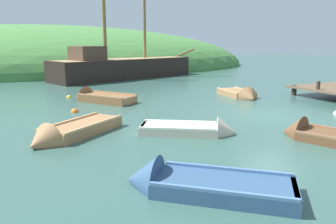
{
  "coord_description": "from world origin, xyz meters",
  "views": [
    {
      "loc": [
        -9.96,
        -10.63,
        3.09
      ],
      "look_at": [
        -3.92,
        2.21,
        0.1
      ],
      "focal_mm": 35.41,
      "sensor_mm": 36.0,
      "label": 1
    }
  ],
  "objects_px": {
    "rowboat_outer_left": "(70,134)",
    "rowboat_center": "(197,132)",
    "rowboat_near_dock": "(241,96)",
    "rowboat_portside": "(322,138)",
    "buoy_orange": "(75,112)",
    "buoy_red": "(99,96)",
    "rowboat_outer_right": "(98,99)",
    "rowboat_far": "(192,186)",
    "sailing_ship": "(123,71)",
    "buoy_yellow": "(69,98)"
  },
  "relations": [
    {
      "from": "buoy_yellow",
      "to": "rowboat_near_dock",
      "type": "bearing_deg",
      "value": -24.45
    },
    {
      "from": "sailing_ship",
      "to": "rowboat_portside",
      "type": "height_order",
      "value": "sailing_ship"
    },
    {
      "from": "rowboat_portside",
      "to": "rowboat_near_dock",
      "type": "relative_size",
      "value": 1.06
    },
    {
      "from": "sailing_ship",
      "to": "buoy_yellow",
      "type": "relative_size",
      "value": 54.66
    },
    {
      "from": "rowboat_outer_right",
      "to": "rowboat_center",
      "type": "xyz_separation_m",
      "value": [
        1.54,
        -7.85,
        -0.06
      ]
    },
    {
      "from": "sailing_ship",
      "to": "buoy_orange",
      "type": "xyz_separation_m",
      "value": [
        -6.44,
        -12.95,
        -0.64
      ]
    },
    {
      "from": "rowboat_portside",
      "to": "rowboat_far",
      "type": "bearing_deg",
      "value": 82.74
    },
    {
      "from": "rowboat_outer_right",
      "to": "rowboat_center",
      "type": "height_order",
      "value": "rowboat_outer_right"
    },
    {
      "from": "rowboat_outer_left",
      "to": "buoy_red",
      "type": "height_order",
      "value": "rowboat_outer_left"
    },
    {
      "from": "rowboat_portside",
      "to": "rowboat_near_dock",
      "type": "height_order",
      "value": "rowboat_near_dock"
    },
    {
      "from": "rowboat_outer_right",
      "to": "rowboat_outer_left",
      "type": "relative_size",
      "value": 1.01
    },
    {
      "from": "sailing_ship",
      "to": "rowboat_outer_left",
      "type": "distance_m",
      "value": 18.54
    },
    {
      "from": "rowboat_near_dock",
      "to": "rowboat_far",
      "type": "bearing_deg",
      "value": -34.46
    },
    {
      "from": "rowboat_far",
      "to": "buoy_yellow",
      "type": "height_order",
      "value": "rowboat_far"
    },
    {
      "from": "rowboat_outer_left",
      "to": "buoy_red",
      "type": "distance_m",
      "value": 8.81
    },
    {
      "from": "rowboat_outer_right",
      "to": "rowboat_far",
      "type": "distance_m",
      "value": 11.73
    },
    {
      "from": "rowboat_center",
      "to": "buoy_orange",
      "type": "xyz_separation_m",
      "value": [
        -3.17,
        5.5,
        -0.08
      ]
    },
    {
      "from": "rowboat_near_dock",
      "to": "rowboat_portside",
      "type": "bearing_deg",
      "value": -12.67
    },
    {
      "from": "rowboat_far",
      "to": "rowboat_near_dock",
      "type": "relative_size",
      "value": 1.07
    },
    {
      "from": "rowboat_outer_left",
      "to": "rowboat_center",
      "type": "xyz_separation_m",
      "value": [
        4.03,
        -1.43,
        -0.04
      ]
    },
    {
      "from": "sailing_ship",
      "to": "rowboat_outer_right",
      "type": "distance_m",
      "value": 11.66
    },
    {
      "from": "buoy_red",
      "to": "rowboat_far",
      "type": "bearing_deg",
      "value": -95.43
    },
    {
      "from": "rowboat_outer_left",
      "to": "buoy_yellow",
      "type": "xyz_separation_m",
      "value": [
        1.27,
        8.35,
        -0.12
      ]
    },
    {
      "from": "rowboat_outer_right",
      "to": "buoy_red",
      "type": "xyz_separation_m",
      "value": [
        0.5,
        1.86,
        -0.14
      ]
    },
    {
      "from": "rowboat_far",
      "to": "rowboat_near_dock",
      "type": "height_order",
      "value": "rowboat_far"
    },
    {
      "from": "rowboat_far",
      "to": "buoy_yellow",
      "type": "distance_m",
      "value": 13.64
    },
    {
      "from": "rowboat_portside",
      "to": "rowboat_center",
      "type": "bearing_deg",
      "value": 31.91
    },
    {
      "from": "rowboat_near_dock",
      "to": "buoy_red",
      "type": "relative_size",
      "value": 8.58
    },
    {
      "from": "rowboat_outer_left",
      "to": "rowboat_far",
      "type": "height_order",
      "value": "rowboat_far"
    },
    {
      "from": "rowboat_portside",
      "to": "buoy_yellow",
      "type": "distance_m",
      "value": 13.59
    },
    {
      "from": "rowboat_outer_right",
      "to": "rowboat_far",
      "type": "relative_size",
      "value": 1.06
    },
    {
      "from": "buoy_red",
      "to": "rowboat_center",
      "type": "bearing_deg",
      "value": -83.85
    },
    {
      "from": "buoy_orange",
      "to": "rowboat_center",
      "type": "bearing_deg",
      "value": -60.09
    },
    {
      "from": "sailing_ship",
      "to": "rowboat_outer_right",
      "type": "xyz_separation_m",
      "value": [
        -4.81,
        -10.61,
        -0.5
      ]
    },
    {
      "from": "rowboat_far",
      "to": "rowboat_near_dock",
      "type": "xyz_separation_m",
      "value": [
        8.57,
        9.54,
        -0.01
      ]
    },
    {
      "from": "rowboat_near_dock",
      "to": "buoy_yellow",
      "type": "relative_size",
      "value": 11.68
    },
    {
      "from": "rowboat_outer_left",
      "to": "buoy_yellow",
      "type": "height_order",
      "value": "rowboat_outer_left"
    },
    {
      "from": "rowboat_far",
      "to": "buoy_red",
      "type": "bearing_deg",
      "value": -54.92
    },
    {
      "from": "sailing_ship",
      "to": "buoy_yellow",
      "type": "xyz_separation_m",
      "value": [
        -6.03,
        -8.68,
        -0.64
      ]
    },
    {
      "from": "rowboat_near_dock",
      "to": "sailing_ship",
      "type": "bearing_deg",
      "value": -159.42
    },
    {
      "from": "rowboat_outer_left",
      "to": "buoy_orange",
      "type": "distance_m",
      "value": 4.17
    },
    {
      "from": "rowboat_center",
      "to": "rowboat_near_dock",
      "type": "height_order",
      "value": "rowboat_near_dock"
    },
    {
      "from": "sailing_ship",
      "to": "buoy_red",
      "type": "bearing_deg",
      "value": -135.89
    },
    {
      "from": "rowboat_outer_left",
      "to": "rowboat_center",
      "type": "distance_m",
      "value": 4.28
    },
    {
      "from": "rowboat_outer_left",
      "to": "buoy_red",
      "type": "bearing_deg",
      "value": -147.48
    },
    {
      "from": "rowboat_outer_left",
      "to": "rowboat_near_dock",
      "type": "relative_size",
      "value": 1.12
    },
    {
      "from": "buoy_orange",
      "to": "rowboat_far",
      "type": "bearing_deg",
      "value": -84.92
    },
    {
      "from": "rowboat_far",
      "to": "buoy_orange",
      "type": "bearing_deg",
      "value": -44.41
    },
    {
      "from": "rowboat_outer_left",
      "to": "rowboat_center",
      "type": "relative_size",
      "value": 1.09
    },
    {
      "from": "sailing_ship",
      "to": "rowboat_far",
      "type": "bearing_deg",
      "value": -123.73
    }
  ]
}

